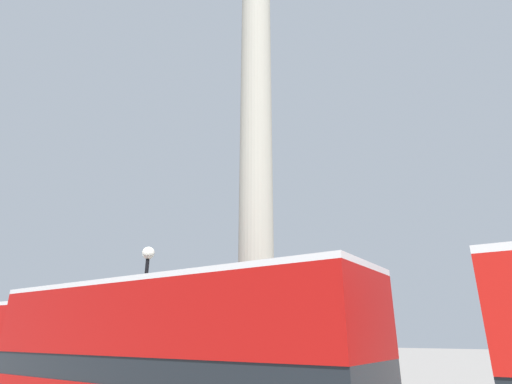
{
  "coord_description": "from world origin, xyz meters",
  "views": [
    {
      "loc": [
        9.94,
        -13.49,
        3.18
      ],
      "look_at": [
        0.0,
        0.0,
        9.2
      ],
      "focal_mm": 28.0,
      "sensor_mm": 36.0,
      "label": 1
    }
  ],
  "objects_px": {
    "monument_column": "(256,262)",
    "equestrian_statue": "(157,357)",
    "street_lamp": "(143,314)",
    "bus_a": "(159,370)"
  },
  "relations": [
    {
      "from": "monument_column",
      "to": "equestrian_statue",
      "type": "xyz_separation_m",
      "value": [
        -10.38,
        3.97,
        -4.12
      ]
    },
    {
      "from": "monument_column",
      "to": "street_lamp",
      "type": "relative_size",
      "value": 3.65
    },
    {
      "from": "equestrian_statue",
      "to": "street_lamp",
      "type": "height_order",
      "value": "street_lamp"
    },
    {
      "from": "street_lamp",
      "to": "monument_column",
      "type": "bearing_deg",
      "value": 55.27
    },
    {
      "from": "monument_column",
      "to": "bus_a",
      "type": "distance_m",
      "value": 8.02
    },
    {
      "from": "equestrian_statue",
      "to": "street_lamp",
      "type": "relative_size",
      "value": 1.0
    },
    {
      "from": "street_lamp",
      "to": "bus_a",
      "type": "bearing_deg",
      "value": -33.58
    },
    {
      "from": "equestrian_statue",
      "to": "street_lamp",
      "type": "xyz_separation_m",
      "value": [
        7.86,
        -7.6,
        1.97
      ]
    },
    {
      "from": "monument_column",
      "to": "equestrian_statue",
      "type": "relative_size",
      "value": 3.66
    },
    {
      "from": "bus_a",
      "to": "street_lamp",
      "type": "bearing_deg",
      "value": 144.36
    }
  ]
}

